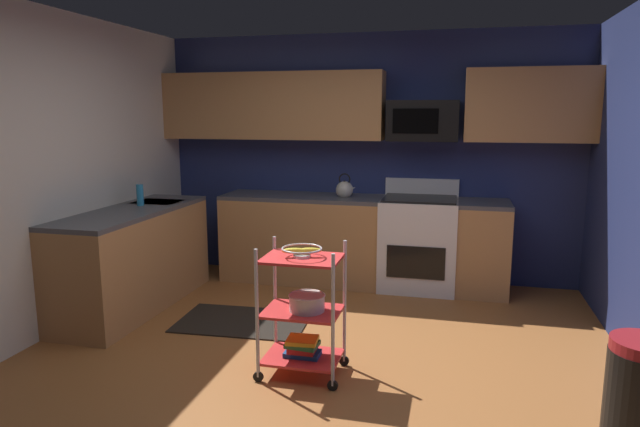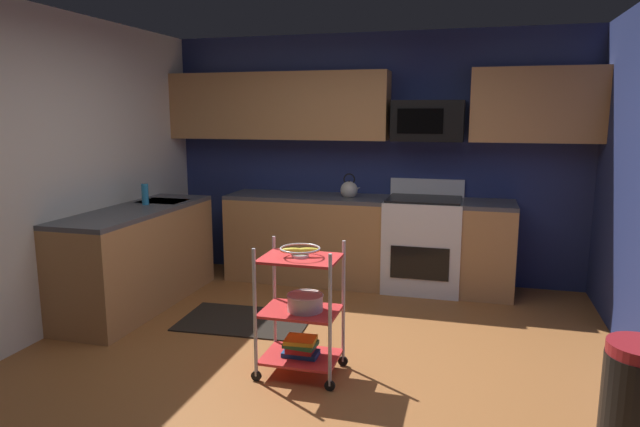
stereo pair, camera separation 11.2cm
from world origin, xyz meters
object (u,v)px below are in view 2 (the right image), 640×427
(book_stack, at_px, (301,347))
(trash_can, at_px, (637,407))
(microwave, at_px, (428,121))
(fruit_bowl, at_px, (300,250))
(rolling_cart, at_px, (301,311))
(dish_soap_bottle, at_px, (145,194))
(mixing_bowl_large, at_px, (305,302))
(kettle, at_px, (349,190))
(oven_range, at_px, (423,243))

(book_stack, height_order, trash_can, trash_can)
(microwave, distance_m, fruit_bowl, 2.49)
(rolling_cart, xyz_separation_m, dish_soap_bottle, (-1.90, 1.15, 0.57))
(fruit_bowl, bearing_deg, dish_soap_bottle, 148.85)
(rolling_cart, relative_size, trash_can, 1.39)
(mixing_bowl_large, bearing_deg, book_stack, -180.00)
(kettle, height_order, dish_soap_bottle, kettle)
(rolling_cart, xyz_separation_m, kettle, (-0.14, 2.15, 0.54))
(mixing_bowl_large, height_order, dish_soap_bottle, dish_soap_bottle)
(rolling_cart, height_order, fruit_bowl, rolling_cart)
(book_stack, bearing_deg, microwave, 74.52)
(rolling_cart, height_order, mixing_bowl_large, rolling_cart)
(oven_range, xyz_separation_m, dish_soap_bottle, (-2.52, -1.01, 0.54))
(oven_range, bearing_deg, book_stack, -106.21)
(microwave, distance_m, dish_soap_bottle, 2.84)
(trash_can, bearing_deg, microwave, 115.05)
(mixing_bowl_large, relative_size, kettle, 0.95)
(fruit_bowl, distance_m, trash_can, 2.08)
(dish_soap_bottle, bearing_deg, trash_can, -23.74)
(microwave, bearing_deg, book_stack, -105.48)
(book_stack, distance_m, dish_soap_bottle, 2.37)
(fruit_bowl, height_order, book_stack, fruit_bowl)
(mixing_bowl_large, relative_size, trash_can, 0.38)
(book_stack, relative_size, kettle, 0.92)
(rolling_cart, bearing_deg, kettle, 93.85)
(rolling_cart, bearing_deg, dish_soap_bottle, 148.85)
(microwave, bearing_deg, rolling_cart, -105.48)
(oven_range, relative_size, microwave, 1.57)
(microwave, relative_size, trash_can, 1.06)
(microwave, height_order, kettle, microwave)
(rolling_cart, relative_size, fruit_bowl, 3.36)
(oven_range, distance_m, fruit_bowl, 2.28)
(rolling_cart, xyz_separation_m, book_stack, (-0.00, -0.00, -0.26))
(microwave, distance_m, book_stack, 2.79)
(fruit_bowl, relative_size, book_stack, 1.12)
(dish_soap_bottle, bearing_deg, fruit_bowl, -31.15)
(mixing_bowl_large, bearing_deg, fruit_bowl, 180.00)
(oven_range, distance_m, trash_can, 3.00)
(microwave, xyz_separation_m, fruit_bowl, (-0.63, -2.26, -0.82))
(oven_range, distance_m, rolling_cart, 2.24)
(oven_range, relative_size, book_stack, 4.52)
(microwave, height_order, book_stack, microwave)
(oven_range, relative_size, kettle, 4.17)
(kettle, bearing_deg, mixing_bowl_large, -85.32)
(kettle, bearing_deg, dish_soap_bottle, -150.21)
(fruit_bowl, distance_m, dish_soap_bottle, 2.22)
(oven_range, xyz_separation_m, fruit_bowl, (-0.63, -2.16, 0.40))
(dish_soap_bottle, distance_m, trash_can, 4.24)
(rolling_cart, relative_size, mixing_bowl_large, 3.63)
(microwave, bearing_deg, trash_can, -64.95)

